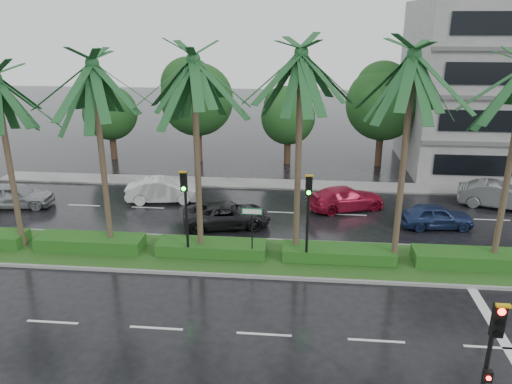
# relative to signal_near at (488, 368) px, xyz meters

# --- Properties ---
(ground) EXTENTS (120.00, 120.00, 0.00)m
(ground) POSITION_rel_signal_near_xyz_m (-6.00, 9.39, -2.50)
(ground) COLOR black
(ground) RESTS_ON ground
(far_sidewalk) EXTENTS (40.00, 2.00, 0.12)m
(far_sidewalk) POSITION_rel_signal_near_xyz_m (-6.00, 21.39, -2.44)
(far_sidewalk) COLOR gray
(far_sidewalk) RESTS_ON ground
(median) EXTENTS (36.00, 4.00, 0.15)m
(median) POSITION_rel_signal_near_xyz_m (-6.00, 10.39, -2.42)
(median) COLOR gray
(median) RESTS_ON ground
(hedge) EXTENTS (35.20, 1.40, 0.60)m
(hedge) POSITION_rel_signal_near_xyz_m (-6.00, 10.39, -2.05)
(hedge) COLOR #154C17
(hedge) RESTS_ON median
(lane_markings) EXTENTS (34.00, 13.06, 0.01)m
(lane_markings) POSITION_rel_signal_near_xyz_m (-2.96, 8.96, -2.50)
(lane_markings) COLOR silver
(lane_markings) RESTS_ON ground
(palm_row) EXTENTS (26.30, 4.20, 10.13)m
(palm_row) POSITION_rel_signal_near_xyz_m (-7.25, 10.41, 5.89)
(palm_row) COLOR #453728
(palm_row) RESTS_ON median
(signal_near) EXTENTS (0.34, 0.45, 4.36)m
(signal_near) POSITION_rel_signal_near_xyz_m (0.00, 0.00, 0.00)
(signal_near) COLOR black
(signal_near) RESTS_ON near_sidewalk
(signal_median_left) EXTENTS (0.34, 0.42, 4.36)m
(signal_median_left) POSITION_rel_signal_near_xyz_m (-10.00, 9.69, 0.49)
(signal_median_left) COLOR black
(signal_median_left) RESTS_ON median
(signal_median_right) EXTENTS (0.34, 0.42, 4.36)m
(signal_median_right) POSITION_rel_signal_near_xyz_m (-4.50, 9.69, 0.49)
(signal_median_right) COLOR black
(signal_median_right) RESTS_ON median
(street_sign) EXTENTS (0.95, 0.09, 2.60)m
(street_sign) POSITION_rel_signal_near_xyz_m (-7.00, 9.87, -0.38)
(street_sign) COLOR black
(street_sign) RESTS_ON median
(bg_trees) EXTENTS (32.61, 5.58, 8.06)m
(bg_trees) POSITION_rel_signal_near_xyz_m (-5.06, 26.98, 2.23)
(bg_trees) COLOR #322416
(bg_trees) RESTS_ON ground
(car_silver) EXTENTS (2.32, 4.53, 1.48)m
(car_silver) POSITION_rel_signal_near_xyz_m (-21.90, 15.78, -1.77)
(car_silver) COLOR #95999C
(car_silver) RESTS_ON ground
(car_white) EXTENTS (2.26, 4.70, 1.49)m
(car_white) POSITION_rel_signal_near_xyz_m (-13.32, 17.54, -1.76)
(car_white) COLOR silver
(car_white) RESTS_ON ground
(car_darkgrey) EXTENTS (3.24, 5.13, 1.32)m
(car_darkgrey) POSITION_rel_signal_near_xyz_m (-8.82, 14.09, -1.84)
(car_darkgrey) COLOR black
(car_darkgrey) RESTS_ON ground
(car_red) EXTENTS (3.49, 5.03, 1.35)m
(car_red) POSITION_rel_signal_near_xyz_m (-2.15, 17.33, -1.83)
(car_red) COLOR maroon
(car_red) RESTS_ON ground
(car_blue) EXTENTS (1.96, 4.05, 1.33)m
(car_blue) POSITION_rel_signal_near_xyz_m (2.50, 15.00, -1.84)
(car_blue) COLOR navy
(car_blue) RESTS_ON ground
(car_grey) EXTENTS (2.83, 4.89, 1.52)m
(car_grey) POSITION_rel_signal_near_xyz_m (7.00, 18.51, -1.74)
(car_grey) COLOR slate
(car_grey) RESTS_ON ground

